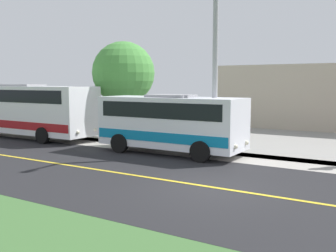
% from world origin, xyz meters
% --- Properties ---
extents(ground_plane, '(120.00, 120.00, 0.00)m').
position_xyz_m(ground_plane, '(0.00, 0.00, 0.00)').
color(ground_plane, '#3D6633').
extents(road_surface, '(8.00, 100.00, 0.01)m').
position_xyz_m(road_surface, '(0.00, 0.00, 0.00)').
color(road_surface, black).
rests_on(road_surface, ground).
extents(sidewalk, '(2.40, 100.00, 0.01)m').
position_xyz_m(sidewalk, '(-5.20, 0.00, 0.00)').
color(sidewalk, '#9E9991').
rests_on(sidewalk, ground).
extents(road_centre_line, '(0.16, 100.00, 0.00)m').
position_xyz_m(road_centre_line, '(0.00, 0.00, 0.01)').
color(road_centre_line, gold).
rests_on(road_centre_line, ground).
extents(shuttle_bus_front, '(2.56, 6.98, 2.74)m').
position_xyz_m(shuttle_bus_front, '(-4.46, -4.15, 1.51)').
color(shuttle_bus_front, white).
rests_on(shuttle_bus_front, ground).
extents(transit_bus_rear, '(2.66, 10.93, 3.20)m').
position_xyz_m(transit_bus_rear, '(-4.51, -14.91, 1.75)').
color(transit_bus_rear, white).
rests_on(transit_bus_rear, ground).
extents(street_light_pole, '(1.97, 0.24, 7.59)m').
position_xyz_m(street_light_pole, '(-4.87, -2.20, 4.20)').
color(street_light_pole, '#9E9EA3').
rests_on(street_light_pole, ground).
extents(tree_curbside, '(3.67, 3.67, 5.70)m').
position_xyz_m(tree_curbside, '(-7.40, -9.19, 3.84)').
color(tree_curbside, brown).
rests_on(tree_curbside, ground).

